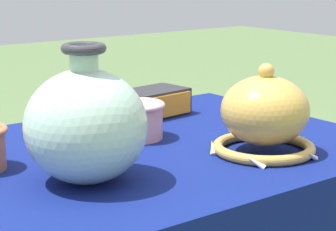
{
  "coord_description": "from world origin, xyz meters",
  "views": [
    {
      "loc": [
        -0.74,
        -1.1,
        1.07
      ],
      "look_at": [
        0.01,
        -0.1,
        0.78
      ],
      "focal_mm": 70.0,
      "sensor_mm": 36.0,
      "label": 1
    }
  ],
  "objects": [
    {
      "name": "display_table",
      "position": [
        0.0,
        -0.01,
        0.61
      ],
      "size": [
        1.06,
        0.74,
        0.69
      ],
      "color": "olive",
      "rests_on": "ground_plane"
    },
    {
      "name": "vase_tall_bulbous",
      "position": [
        -0.18,
        -0.12,
        0.79
      ],
      "size": [
        0.22,
        0.22,
        0.25
      ],
      "color": "#A8CCB7",
      "rests_on": "display_table"
    },
    {
      "name": "vase_dome_bell",
      "position": [
        0.21,
        -0.18,
        0.76
      ],
      "size": [
        0.22,
        0.23,
        0.19
      ],
      "color": "gold",
      "rests_on": "display_table"
    },
    {
      "name": "mosaic_tile_box",
      "position": [
        0.23,
        0.23,
        0.72
      ],
      "size": [
        0.18,
        0.13,
        0.07
      ],
      "rotation": [
        0.0,
        0.0,
        0.11
      ],
      "color": "#232328",
      "rests_on": "display_table"
    },
    {
      "name": "cup_wide_rose",
      "position": [
        0.06,
        0.07,
        0.73
      ],
      "size": [
        0.13,
        0.13,
        0.08
      ],
      "color": "#D19399",
      "rests_on": "display_table"
    },
    {
      "name": "bowl_shallow_ivory",
      "position": [
        0.39,
        0.03,
        0.72
      ],
      "size": [
        0.14,
        0.14,
        0.06
      ],
      "primitive_type": "ellipsoid",
      "color": "white",
      "rests_on": "display_table"
    }
  ]
}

